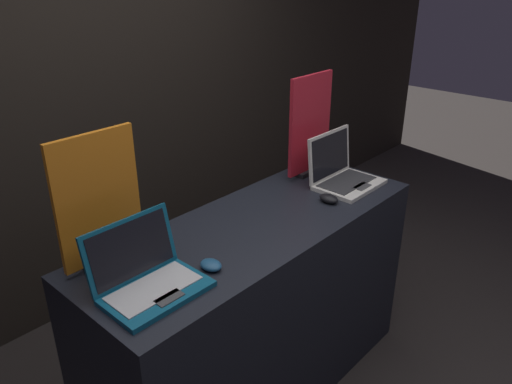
% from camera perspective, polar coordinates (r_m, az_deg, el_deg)
% --- Properties ---
extents(wall_back, '(8.00, 0.05, 2.80)m').
position_cam_1_polar(wall_back, '(3.02, -18.86, 12.10)').
color(wall_back, black).
rests_on(wall_back, ground_plane).
extents(display_counter, '(1.67, 0.60, 0.96)m').
position_cam_1_polar(display_counter, '(2.45, 0.10, -13.44)').
color(display_counter, black).
rests_on(display_counter, ground_plane).
extents(laptop_front, '(0.35, 0.28, 0.24)m').
position_cam_1_polar(laptop_front, '(1.78, -12.39, -9.28)').
color(laptop_front, '#0F5170').
rests_on(laptop_front, display_counter).
extents(mouse_front, '(0.07, 0.09, 0.03)m').
position_cam_1_polar(mouse_front, '(1.87, -5.18, -8.31)').
color(mouse_front, navy).
rests_on(mouse_front, display_counter).
extents(promo_stand_front, '(0.33, 0.07, 0.51)m').
position_cam_1_polar(promo_stand_front, '(1.88, -17.52, -1.30)').
color(promo_stand_front, black).
rests_on(promo_stand_front, display_counter).
extents(laptop_back, '(0.34, 0.27, 0.26)m').
position_cam_1_polar(laptop_back, '(2.58, 9.77, 2.19)').
color(laptop_back, silver).
rests_on(laptop_back, display_counter).
extents(mouse_back, '(0.07, 0.10, 0.04)m').
position_cam_1_polar(mouse_back, '(2.39, 8.33, -0.75)').
color(mouse_back, black).
rests_on(mouse_back, display_counter).
extents(promo_stand_back, '(0.32, 0.07, 0.53)m').
position_cam_1_polar(promo_stand_back, '(2.63, 6.19, 7.33)').
color(promo_stand_back, black).
rests_on(promo_stand_back, display_counter).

